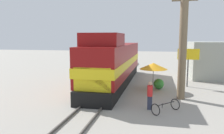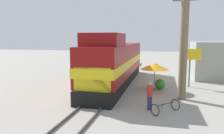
{
  "view_description": "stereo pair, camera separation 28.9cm",
  "coord_description": "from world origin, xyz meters",
  "px_view_note": "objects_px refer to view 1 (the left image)",
  "views": [
    {
      "loc": [
        4.2,
        -17.63,
        4.55
      ],
      "look_at": [
        1.2,
        -3.53,
        2.65
      ],
      "focal_mm": 35.0,
      "sensor_mm": 36.0,
      "label": 1
    },
    {
      "loc": [
        4.48,
        -17.56,
        4.55
      ],
      "look_at": [
        1.2,
        -3.53,
        2.65
      ],
      "focal_mm": 35.0,
      "sensor_mm": 36.0,
      "label": 2
    }
  ],
  "objects_px": {
    "vendor_umbrella": "(153,66)",
    "billboard_sign": "(188,58)",
    "person_bystander": "(150,94)",
    "locomotive": "(114,63)",
    "utility_pole": "(183,44)",
    "bicycle": "(166,107)"
  },
  "relations": [
    {
      "from": "utility_pole",
      "to": "person_bystander",
      "type": "height_order",
      "value": "utility_pole"
    },
    {
      "from": "utility_pole",
      "to": "bicycle",
      "type": "bearing_deg",
      "value": -109.56
    },
    {
      "from": "utility_pole",
      "to": "vendor_umbrella",
      "type": "relative_size",
      "value": 3.39
    },
    {
      "from": "utility_pole",
      "to": "vendor_umbrella",
      "type": "bearing_deg",
      "value": 131.44
    },
    {
      "from": "locomotive",
      "to": "person_bystander",
      "type": "relative_size",
      "value": 8.97
    },
    {
      "from": "vendor_umbrella",
      "to": "person_bystander",
      "type": "height_order",
      "value": "vendor_umbrella"
    },
    {
      "from": "vendor_umbrella",
      "to": "person_bystander",
      "type": "xyz_separation_m",
      "value": [
        -0.07,
        -5.47,
        -1.14
      ]
    },
    {
      "from": "vendor_umbrella",
      "to": "person_bystander",
      "type": "distance_m",
      "value": 5.59
    },
    {
      "from": "billboard_sign",
      "to": "vendor_umbrella",
      "type": "bearing_deg",
      "value": -146.1
    },
    {
      "from": "utility_pole",
      "to": "person_bystander",
      "type": "xyz_separation_m",
      "value": [
        -2.2,
        -3.05,
        -3.16
      ]
    },
    {
      "from": "vendor_umbrella",
      "to": "billboard_sign",
      "type": "xyz_separation_m",
      "value": [
        3.14,
        2.11,
        0.6
      ]
    },
    {
      "from": "locomotive",
      "to": "billboard_sign",
      "type": "bearing_deg",
      "value": 4.38
    },
    {
      "from": "vendor_umbrella",
      "to": "locomotive",
      "type": "bearing_deg",
      "value": 157.48
    },
    {
      "from": "vendor_umbrella",
      "to": "person_bystander",
      "type": "bearing_deg",
      "value": -90.68
    },
    {
      "from": "locomotive",
      "to": "person_bystander",
      "type": "bearing_deg",
      "value": -62.04
    },
    {
      "from": "utility_pole",
      "to": "bicycle",
      "type": "height_order",
      "value": "utility_pole"
    },
    {
      "from": "person_bystander",
      "to": "bicycle",
      "type": "bearing_deg",
      "value": -20.99
    },
    {
      "from": "utility_pole",
      "to": "bicycle",
      "type": "relative_size",
      "value": 4.44
    },
    {
      "from": "billboard_sign",
      "to": "person_bystander",
      "type": "bearing_deg",
      "value": -112.93
    },
    {
      "from": "utility_pole",
      "to": "bicycle",
      "type": "xyz_separation_m",
      "value": [
        -1.22,
        -3.43,
        -3.79
      ]
    },
    {
      "from": "locomotive",
      "to": "billboard_sign",
      "type": "relative_size",
      "value": 4.58
    },
    {
      "from": "vendor_umbrella",
      "to": "billboard_sign",
      "type": "relative_size",
      "value": 0.68
    }
  ]
}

